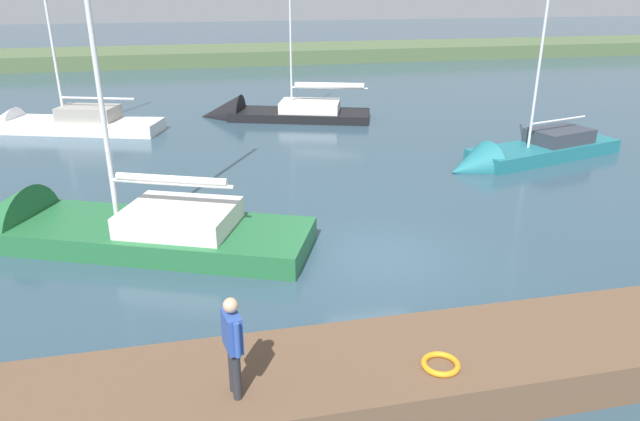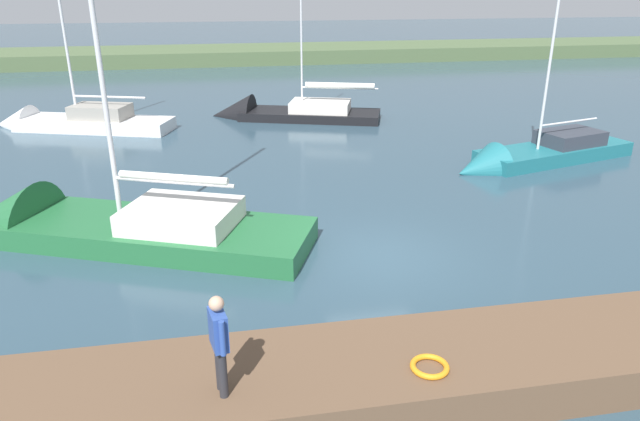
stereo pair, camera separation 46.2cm
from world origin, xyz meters
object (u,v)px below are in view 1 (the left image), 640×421
sailboat_inner_slip (269,116)px  sailboat_outer_mooring (523,157)px  person_on_dock (233,340)px  life_ring_buoy (441,364)px  sailboat_near_dock (59,127)px  sailboat_far_right (91,233)px

sailboat_inner_slip → sailboat_outer_mooring: bearing=150.6°
sailboat_outer_mooring → person_on_dock: 18.14m
life_ring_buoy → sailboat_near_dock: sailboat_near_dock is taller
person_on_dock → sailboat_inner_slip: bearing=-110.1°
life_ring_buoy → sailboat_inner_slip: size_ratio=0.06×
sailboat_near_dock → sailboat_outer_mooring: bearing=172.7°
sailboat_inner_slip → person_on_dock: sailboat_inner_slip is taller
life_ring_buoy → sailboat_outer_mooring: (-9.24, -12.94, -0.67)m
sailboat_far_right → sailboat_outer_mooring: size_ratio=1.51×
person_on_dock → sailboat_near_dock: bearing=-84.2°
person_on_dock → sailboat_far_right: bearing=-79.2°
sailboat_outer_mooring → sailboat_near_dock: 21.64m
sailboat_inner_slip → sailboat_near_dock: sailboat_inner_slip is taller
sailboat_outer_mooring → sailboat_near_dock: bearing=-41.2°
sailboat_near_dock → life_ring_buoy: bearing=133.2°
sailboat_outer_mooring → person_on_dock: (12.66, 12.90, 1.61)m
life_ring_buoy → sailboat_far_right: sailboat_far_right is taller
life_ring_buoy → sailboat_near_dock: (10.23, -22.38, -0.59)m
sailboat_inner_slip → sailboat_far_right: bearing=82.8°
sailboat_outer_mooring → life_ring_buoy: bearing=39.1°
life_ring_buoy → sailboat_near_dock: bearing=-65.4°
sailboat_far_right → sailboat_near_dock: sailboat_far_right is taller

